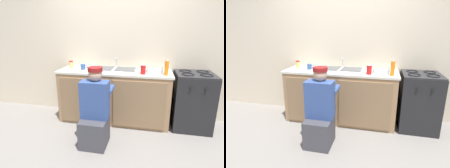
{
  "view_description": "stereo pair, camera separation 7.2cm",
  "coord_description": "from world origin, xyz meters",
  "views": [
    {
      "loc": [
        0.59,
        -2.76,
        1.6
      ],
      "look_at": [
        0.0,
        0.1,
        0.73
      ],
      "focal_mm": 30.0,
      "sensor_mm": 36.0,
      "label": 1
    },
    {
      "loc": [
        0.66,
        -2.74,
        1.6
      ],
      "look_at": [
        0.0,
        0.1,
        0.73
      ],
      "focal_mm": 30.0,
      "sensor_mm": 36.0,
      "label": 2
    }
  ],
  "objects": [
    {
      "name": "back_wall",
      "position": [
        0.0,
        0.65,
        1.25
      ],
      "size": [
        6.0,
        0.1,
        2.5
      ],
      "primitive_type": "cube",
      "color": "beige",
      "rests_on": "ground_plane"
    },
    {
      "name": "stove_range",
      "position": [
        1.29,
        0.3,
        0.46
      ],
      "size": [
        0.59,
        0.62,
        0.94
      ],
      "color": "black",
      "rests_on": "ground_plane"
    },
    {
      "name": "dish_rack_tray",
      "position": [
        0.68,
        0.33,
        0.93
      ],
      "size": [
        0.28,
        0.22,
        0.11
      ],
      "color": "#B2B7BC",
      "rests_on": "countertop"
    },
    {
      "name": "ground_plane",
      "position": [
        0.0,
        0.0,
        0.0
      ],
      "size": [
        12.0,
        12.0,
        0.0
      ],
      "primitive_type": "plane",
      "color": "gray"
    },
    {
      "name": "plumber_person",
      "position": [
        -0.12,
        -0.48,
        0.46
      ],
      "size": [
        0.42,
        0.61,
        1.1
      ],
      "color": "#3F3F47",
      "rests_on": "ground_plane"
    },
    {
      "name": "condiment_jar",
      "position": [
        -0.81,
        0.36,
        0.97
      ],
      "size": [
        0.07,
        0.07,
        0.13
      ],
      "color": "#DBB760",
      "rests_on": "countertop"
    },
    {
      "name": "sink_double_basin",
      "position": [
        0.0,
        0.3,
        0.93
      ],
      "size": [
        0.8,
        0.44,
        0.19
      ],
      "color": "silver",
      "rests_on": "countertop"
    },
    {
      "name": "counter_cabinet",
      "position": [
        0.0,
        0.29,
        0.44
      ],
      "size": [
        1.87,
        0.62,
        0.87
      ],
      "color": "#997551",
      "rests_on": "ground_plane"
    },
    {
      "name": "soda_cup_red",
      "position": [
        0.49,
        0.14,
        0.98
      ],
      "size": [
        0.08,
        0.08,
        0.15
      ],
      "color": "red",
      "rests_on": "countertop"
    },
    {
      "name": "soap_bottle_orange",
      "position": [
        0.84,
        0.12,
        1.02
      ],
      "size": [
        0.06,
        0.06,
        0.25
      ],
      "color": "orange",
      "rests_on": "countertop"
    },
    {
      "name": "coffee_mug",
      "position": [
        -0.55,
        0.27,
        0.96
      ],
      "size": [
        0.13,
        0.08,
        0.09
      ],
      "color": "#335699",
      "rests_on": "countertop"
    },
    {
      "name": "countertop",
      "position": [
        0.0,
        0.3,
        0.89
      ],
      "size": [
        1.91,
        0.62,
        0.03
      ],
      "primitive_type": "cube",
      "color": "beige",
      "rests_on": "counter_cabinet"
    }
  ]
}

